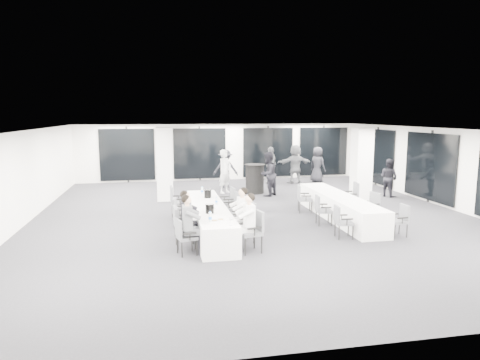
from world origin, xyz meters
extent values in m
cube|color=#25252A|center=(0.00, 0.00, -0.01)|extent=(14.00, 16.00, 0.02)
cube|color=silver|center=(0.00, 0.00, 2.81)|extent=(14.00, 16.00, 0.02)
cube|color=white|center=(-7.01, 0.00, 1.40)|extent=(0.02, 16.00, 2.80)
cube|color=white|center=(7.01, 0.00, 1.40)|extent=(0.02, 16.00, 2.80)
cube|color=white|center=(0.00, 8.01, 1.40)|extent=(14.00, 0.02, 2.80)
cube|color=white|center=(0.00, -8.01, 1.40)|extent=(14.00, 0.02, 2.80)
cube|color=black|center=(0.00, 7.94, 1.35)|extent=(13.60, 0.06, 2.50)
cube|color=black|center=(6.94, 1.00, 1.35)|extent=(0.06, 14.00, 2.50)
cube|color=white|center=(-2.80, 3.20, 1.40)|extent=(0.60, 0.60, 2.80)
cube|color=white|center=(4.20, 1.00, 1.40)|extent=(0.60, 0.60, 2.80)
cube|color=white|center=(-1.65, -1.59, 0.38)|extent=(0.90, 5.00, 0.75)
cube|color=white|center=(2.57, -0.84, 0.38)|extent=(0.90, 5.00, 0.75)
cylinder|color=black|center=(0.93, 4.04, 0.60)|extent=(0.77, 0.77, 1.21)
cylinder|color=black|center=(0.93, 4.04, 1.21)|extent=(0.88, 0.88, 0.02)
cube|color=#4B4D52|center=(-2.40, -3.44, 0.41)|extent=(0.52, 0.53, 0.07)
cube|color=#4B4D52|center=(-2.59, -3.49, 0.66)|extent=(0.16, 0.42, 0.42)
cylinder|color=black|center=(-2.62, -3.31, 0.19)|extent=(0.03, 0.03, 0.38)
cylinder|color=black|center=(-2.53, -3.67, 0.19)|extent=(0.03, 0.03, 0.38)
cylinder|color=black|center=(-2.26, -3.22, 0.19)|extent=(0.03, 0.03, 0.38)
cylinder|color=black|center=(-2.17, -3.58, 0.19)|extent=(0.03, 0.03, 0.38)
cube|color=black|center=(-2.45, -3.22, 0.57)|extent=(0.31, 0.11, 0.04)
cube|color=black|center=(-2.34, -3.67, 0.57)|extent=(0.31, 0.11, 0.04)
cube|color=#4B4D52|center=(-2.40, -2.88, 0.48)|extent=(0.51, 0.53, 0.09)
cube|color=#4B4D52|center=(-2.63, -2.89, 0.77)|extent=(0.08, 0.49, 0.49)
cylinder|color=black|center=(-2.62, -2.67, 0.22)|extent=(0.04, 0.04, 0.44)
cylinder|color=black|center=(-2.60, -3.10, 0.22)|extent=(0.04, 0.04, 0.44)
cylinder|color=black|center=(-2.19, -2.66, 0.22)|extent=(0.04, 0.04, 0.44)
cylinder|color=black|center=(-2.17, -3.08, 0.22)|extent=(0.04, 0.04, 0.44)
cube|color=black|center=(-2.41, -2.61, 0.66)|extent=(0.36, 0.06, 0.04)
cube|color=black|center=(-2.39, -3.15, 0.66)|extent=(0.36, 0.06, 0.04)
cube|color=#4B4D52|center=(-2.40, -1.99, 0.41)|extent=(0.51, 0.52, 0.07)
cube|color=#4B4D52|center=(-2.59, -2.04, 0.66)|extent=(0.15, 0.42, 0.42)
cylinder|color=black|center=(-2.62, -1.86, 0.19)|extent=(0.03, 0.03, 0.37)
cylinder|color=black|center=(-2.53, -2.21, 0.19)|extent=(0.03, 0.03, 0.37)
cylinder|color=black|center=(-2.26, -1.77, 0.19)|extent=(0.03, 0.03, 0.37)
cylinder|color=black|center=(-2.18, -2.12, 0.19)|extent=(0.03, 0.03, 0.37)
cube|color=black|center=(-2.45, -1.77, 0.56)|extent=(0.31, 0.11, 0.04)
cube|color=black|center=(-2.34, -2.21, 0.56)|extent=(0.31, 0.11, 0.04)
cube|color=#4B4D52|center=(-2.40, -0.90, 0.41)|extent=(0.50, 0.51, 0.07)
cube|color=#4B4D52|center=(-2.59, -0.86, 0.65)|extent=(0.14, 0.42, 0.42)
cylinder|color=black|center=(-2.53, -0.69, 0.19)|extent=(0.03, 0.03, 0.37)
cylinder|color=black|center=(-2.61, -1.04, 0.19)|extent=(0.03, 0.03, 0.37)
cylinder|color=black|center=(-2.18, -0.77, 0.19)|extent=(0.03, 0.03, 0.37)
cylinder|color=black|center=(-2.26, -1.12, 0.19)|extent=(0.03, 0.03, 0.37)
cube|color=black|center=(-2.35, -0.68, 0.56)|extent=(0.31, 0.10, 0.04)
cube|color=black|center=(-2.44, -1.12, 0.56)|extent=(0.31, 0.10, 0.04)
cube|color=#4B4D52|center=(-2.40, 0.16, 0.49)|extent=(0.52, 0.54, 0.09)
cube|color=#4B4D52|center=(-2.64, 0.15, 0.79)|extent=(0.08, 0.51, 0.50)
cylinder|color=black|center=(-2.62, 0.37, 0.22)|extent=(0.04, 0.04, 0.45)
cylinder|color=black|center=(-2.61, -0.07, 0.22)|extent=(0.04, 0.04, 0.45)
cylinder|color=black|center=(-2.18, 0.38, 0.22)|extent=(0.04, 0.04, 0.45)
cylinder|color=black|center=(-2.17, -0.06, 0.22)|extent=(0.04, 0.04, 0.45)
cube|color=black|center=(-2.40, 0.43, 0.68)|extent=(0.37, 0.06, 0.04)
cube|color=black|center=(-2.39, -0.12, 0.68)|extent=(0.37, 0.06, 0.04)
cube|color=#4B4D52|center=(-0.90, -3.56, 0.48)|extent=(0.58, 0.60, 0.08)
cube|color=#4B4D52|center=(-0.67, -3.51, 0.76)|extent=(0.16, 0.49, 0.49)
cylinder|color=black|center=(-0.65, -3.72, 0.22)|extent=(0.04, 0.04, 0.43)
cylinder|color=black|center=(-0.73, -3.31, 0.22)|extent=(0.04, 0.04, 0.43)
cylinder|color=black|center=(-1.06, -3.81, 0.22)|extent=(0.04, 0.04, 0.43)
cylinder|color=black|center=(-1.15, -3.39, 0.22)|extent=(0.04, 0.04, 0.43)
cube|color=black|center=(-0.84, -3.82, 0.66)|extent=(0.36, 0.11, 0.04)
cube|color=black|center=(-0.95, -3.30, 0.66)|extent=(0.36, 0.11, 0.04)
cube|color=#4B4D52|center=(-0.90, -2.70, 0.49)|extent=(0.57, 0.59, 0.09)
cube|color=#4B4D52|center=(-0.66, -2.66, 0.79)|extent=(0.14, 0.51, 0.50)
cylinder|color=black|center=(-0.65, -2.88, 0.22)|extent=(0.04, 0.04, 0.45)
cylinder|color=black|center=(-0.71, -2.45, 0.22)|extent=(0.04, 0.04, 0.45)
cylinder|color=black|center=(-1.08, -2.95, 0.22)|extent=(0.04, 0.04, 0.45)
cylinder|color=black|center=(-1.14, -2.51, 0.22)|extent=(0.04, 0.04, 0.45)
cube|color=black|center=(-0.86, -2.97, 0.68)|extent=(0.37, 0.10, 0.04)
cube|color=black|center=(-0.93, -2.43, 0.68)|extent=(0.37, 0.10, 0.04)
cube|color=#4B4D52|center=(-0.90, -1.76, 0.48)|extent=(0.51, 0.54, 0.09)
cube|color=#4B4D52|center=(-0.66, -1.75, 0.77)|extent=(0.08, 0.50, 0.49)
cylinder|color=black|center=(-0.67, -1.96, 0.22)|extent=(0.04, 0.04, 0.44)
cylinder|color=black|center=(-0.69, -1.53, 0.22)|extent=(0.04, 0.04, 0.44)
cylinder|color=black|center=(-1.10, -1.98, 0.22)|extent=(0.04, 0.04, 0.44)
cylinder|color=black|center=(-1.12, -1.55, 0.22)|extent=(0.04, 0.04, 0.44)
cube|color=black|center=(-0.89, -2.02, 0.67)|extent=(0.37, 0.06, 0.04)
cube|color=black|center=(-0.91, -1.49, 0.67)|extent=(0.37, 0.06, 0.04)
cube|color=#4B4D52|center=(-0.90, -0.87, 0.45)|extent=(0.52, 0.54, 0.08)
cube|color=#4B4D52|center=(-0.68, -0.84, 0.73)|extent=(0.12, 0.47, 0.46)
cylinder|color=black|center=(-0.67, -1.04, 0.21)|extent=(0.04, 0.04, 0.41)
cylinder|color=black|center=(-0.72, -0.64, 0.21)|extent=(0.04, 0.04, 0.41)
cylinder|color=black|center=(-1.07, -1.09, 0.21)|extent=(0.04, 0.04, 0.41)
cylinder|color=black|center=(-1.12, -0.69, 0.21)|extent=(0.04, 0.04, 0.41)
cube|color=black|center=(-0.86, -1.12, 0.63)|extent=(0.35, 0.09, 0.04)
cube|color=black|center=(-0.93, -0.62, 0.63)|extent=(0.35, 0.09, 0.04)
cube|color=#4B4D52|center=(-0.90, 0.09, 0.45)|extent=(0.51, 0.53, 0.08)
cube|color=#4B4D52|center=(-0.68, 0.11, 0.72)|extent=(0.11, 0.46, 0.46)
cylinder|color=black|center=(-0.68, -0.09, 0.20)|extent=(0.04, 0.04, 0.41)
cylinder|color=black|center=(-0.72, 0.31, 0.20)|extent=(0.04, 0.04, 0.41)
cylinder|color=black|center=(-1.07, -0.13, 0.20)|extent=(0.04, 0.04, 0.41)
cylinder|color=black|center=(-1.12, 0.27, 0.20)|extent=(0.04, 0.04, 0.41)
cube|color=black|center=(-0.87, -0.16, 0.62)|extent=(0.34, 0.08, 0.04)
cube|color=black|center=(-0.92, 0.34, 0.62)|extent=(0.34, 0.08, 0.04)
cube|color=#4B4D52|center=(1.82, -2.88, 0.42)|extent=(0.48, 0.49, 0.07)
cube|color=#4B4D52|center=(1.62, -2.85, 0.67)|extent=(0.10, 0.43, 0.43)
cylinder|color=black|center=(1.66, -2.67, 0.19)|extent=(0.03, 0.03, 0.38)
cylinder|color=black|center=(1.61, -3.04, 0.19)|extent=(0.03, 0.03, 0.38)
cylinder|color=black|center=(2.03, -2.71, 0.19)|extent=(0.03, 0.03, 0.38)
cylinder|color=black|center=(1.98, -3.08, 0.19)|extent=(0.03, 0.03, 0.38)
cube|color=black|center=(1.85, -2.65, 0.58)|extent=(0.32, 0.07, 0.04)
cube|color=black|center=(1.79, -3.11, 0.58)|extent=(0.32, 0.07, 0.04)
cube|color=#4B4D52|center=(1.82, -1.45, 0.42)|extent=(0.49, 0.50, 0.07)
cube|color=#4B4D52|center=(1.62, -1.43, 0.67)|extent=(0.11, 0.43, 0.43)
cylinder|color=black|center=(1.66, -1.24, 0.19)|extent=(0.03, 0.03, 0.38)
cylinder|color=black|center=(1.61, -1.61, 0.19)|extent=(0.03, 0.03, 0.38)
cylinder|color=black|center=(2.03, -1.29, 0.19)|extent=(0.03, 0.03, 0.38)
cylinder|color=black|center=(1.98, -1.66, 0.19)|extent=(0.03, 0.03, 0.38)
cube|color=black|center=(1.85, -1.22, 0.58)|extent=(0.32, 0.08, 0.04)
cube|color=black|center=(1.79, -1.69, 0.58)|extent=(0.32, 0.08, 0.04)
cube|color=#4B4D52|center=(1.82, 0.25, 0.44)|extent=(0.53, 0.55, 0.08)
cube|color=#4B4D52|center=(1.61, 0.29, 0.70)|extent=(0.15, 0.45, 0.45)
cylinder|color=black|center=(1.67, 0.48, 0.20)|extent=(0.03, 0.03, 0.40)
cylinder|color=black|center=(1.59, 0.10, 0.20)|extent=(0.03, 0.03, 0.40)
cylinder|color=black|center=(2.05, 0.40, 0.20)|extent=(0.03, 0.03, 0.40)
cylinder|color=black|center=(1.97, 0.02, 0.20)|extent=(0.03, 0.03, 0.40)
cube|color=black|center=(1.87, 0.49, 0.60)|extent=(0.33, 0.11, 0.04)
cube|color=black|center=(1.77, 0.01, 0.60)|extent=(0.33, 0.11, 0.04)
cube|color=#4B4D52|center=(3.32, -2.98, 0.41)|extent=(0.43, 0.45, 0.07)
cube|color=#4B4D52|center=(3.52, -2.97, 0.66)|extent=(0.06, 0.42, 0.42)
cylinder|color=black|center=(3.51, -3.16, 0.19)|extent=(0.03, 0.03, 0.37)
cylinder|color=black|center=(3.50, -2.79, 0.19)|extent=(0.03, 0.03, 0.37)
cylinder|color=black|center=(3.14, -3.17, 0.19)|extent=(0.03, 0.03, 0.37)
cylinder|color=black|center=(3.13, -2.80, 0.19)|extent=(0.03, 0.03, 0.37)
cube|color=black|center=(3.32, -3.21, 0.57)|extent=(0.31, 0.04, 0.04)
cube|color=black|center=(3.32, -2.75, 0.57)|extent=(0.31, 0.04, 0.04)
cube|color=#4B4D52|center=(3.32, -1.39, 0.43)|extent=(0.54, 0.55, 0.08)
cube|color=#4B4D52|center=(3.52, -1.34, 0.69)|extent=(0.16, 0.44, 0.44)
cylinder|color=black|center=(3.55, -1.53, 0.20)|extent=(0.03, 0.03, 0.39)
cylinder|color=black|center=(3.46, -1.16, 0.20)|extent=(0.03, 0.03, 0.39)
cylinder|color=black|center=(3.18, -1.63, 0.20)|extent=(0.03, 0.03, 0.39)
cylinder|color=black|center=(3.09, -1.25, 0.20)|extent=(0.03, 0.03, 0.39)
cube|color=black|center=(3.38, -1.63, 0.59)|extent=(0.32, 0.12, 0.04)
cube|color=black|center=(3.26, -1.16, 0.59)|extent=(0.32, 0.12, 0.04)
cube|color=#4B4D52|center=(3.32, 0.05, 0.47)|extent=(0.55, 0.57, 0.08)
cube|color=#4B4D52|center=(3.55, 0.02, 0.76)|extent=(0.13, 0.49, 0.48)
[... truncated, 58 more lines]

